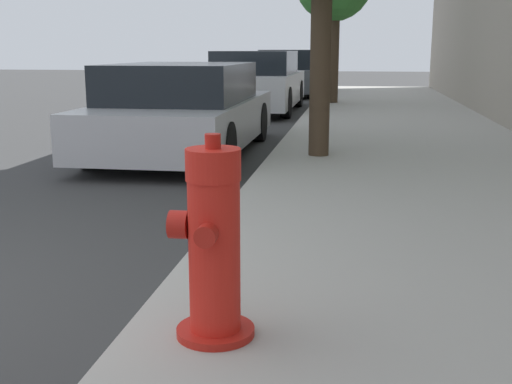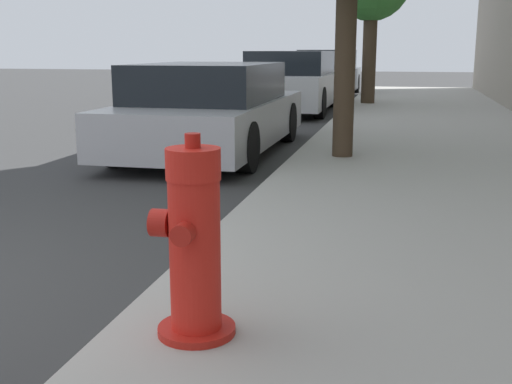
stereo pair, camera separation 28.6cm
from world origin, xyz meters
TOP-DOWN VIEW (x-y plane):
  - sidewalk_slab at (3.47, 0.00)m, footprint 3.48×40.00m
  - fire_hydrant at (2.16, -0.15)m, footprint 0.38×0.37m
  - parked_car_near at (0.43, 5.76)m, footprint 1.84×4.35m
  - parked_car_mid at (0.50, 11.97)m, footprint 1.83×4.55m
  - parked_car_far at (0.65, 17.56)m, footprint 1.75×4.30m

SIDE VIEW (x-z plane):
  - sidewalk_slab at x=3.47m, z-range 0.00..0.16m
  - fire_hydrant at x=2.16m, z-range 0.12..1.03m
  - parked_car_near at x=0.43m, z-range -0.02..1.22m
  - parked_car_far at x=0.65m, z-range -0.03..1.36m
  - parked_car_mid at x=0.50m, z-range -0.02..1.36m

